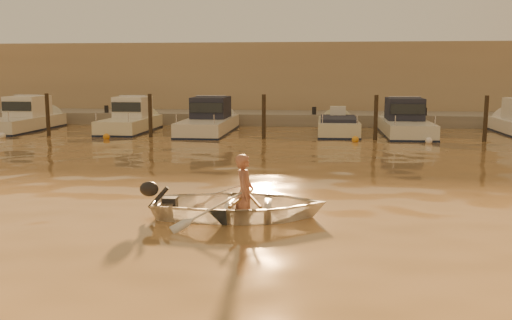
# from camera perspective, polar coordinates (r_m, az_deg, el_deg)

# --- Properties ---
(ground_plane) EXTENTS (160.00, 160.00, 0.00)m
(ground_plane) POSITION_cam_1_polar(r_m,az_deg,el_deg) (12.51, -4.65, -5.21)
(ground_plane) COLOR olive
(ground_plane) RESTS_ON ground
(dinghy) EXTENTS (3.82, 2.86, 0.75)m
(dinghy) POSITION_cam_1_polar(r_m,az_deg,el_deg) (12.00, -1.63, -4.53)
(dinghy) COLOR silver
(dinghy) RESTS_ON ground_plane
(person) EXTENTS (0.43, 0.62, 1.64)m
(person) POSITION_cam_1_polar(r_m,az_deg,el_deg) (11.93, -1.15, -3.32)
(person) COLOR #985F4C
(person) RESTS_ON dinghy
(outboard_motor) EXTENTS (0.93, 0.47, 0.70)m
(outboard_motor) POSITION_cam_1_polar(r_m,az_deg,el_deg) (12.18, -8.70, -4.31)
(outboard_motor) COLOR black
(outboard_motor) RESTS_ON dinghy
(oar_port) EXTENTS (0.65, 2.03, 0.13)m
(oar_port) POSITION_cam_1_polar(r_m,az_deg,el_deg) (11.95, -0.43, -3.78)
(oar_port) COLOR brown
(oar_port) RESTS_ON dinghy
(oar_starboard) EXTENTS (0.27, 2.10, 0.13)m
(oar_starboard) POSITION_cam_1_polar(r_m,az_deg,el_deg) (11.96, -1.39, -3.77)
(oar_starboard) COLOR brown
(oar_starboard) RESTS_ON dinghy
(moored_boat_0) EXTENTS (2.05, 6.58, 1.75)m
(moored_boat_0) POSITION_cam_1_polar(r_m,az_deg,el_deg) (31.93, -22.29, 3.88)
(moored_boat_0) COLOR beige
(moored_boat_0) RESTS_ON ground_plane
(moored_boat_1) EXTENTS (1.95, 5.90, 1.75)m
(moored_boat_1) POSITION_cam_1_polar(r_m,az_deg,el_deg) (29.61, -12.51, 3.99)
(moored_boat_1) COLOR beige
(moored_boat_1) RESTS_ON ground_plane
(moored_boat_2) EXTENTS (2.14, 7.21, 1.75)m
(moored_boat_2) POSITION_cam_1_polar(r_m,az_deg,el_deg) (28.55, -4.76, 4.00)
(moored_boat_2) COLOR silver
(moored_boat_2) RESTS_ON ground_plane
(moored_boat_3) EXTENTS (1.91, 5.57, 0.95)m
(moored_boat_3) POSITION_cam_1_polar(r_m,az_deg,el_deg) (28.05, 8.20, 3.03)
(moored_boat_3) COLOR beige
(moored_boat_3) RESTS_ON ground_plane
(moored_boat_4) EXTENTS (2.10, 6.53, 1.75)m
(moored_boat_4) POSITION_cam_1_polar(r_m,az_deg,el_deg) (28.30, 14.73, 3.70)
(moored_boat_4) COLOR silver
(moored_boat_4) RESTS_ON ground_plane
(piling_0) EXTENTS (0.18, 0.18, 2.20)m
(piling_0) POSITION_cam_1_polar(r_m,az_deg,el_deg) (28.82, -20.10, 4.09)
(piling_0) COLOR #2D2319
(piling_0) RESTS_ON ground_plane
(piling_1) EXTENTS (0.18, 0.18, 2.20)m
(piling_1) POSITION_cam_1_polar(r_m,az_deg,el_deg) (26.96, -10.53, 4.18)
(piling_1) COLOR #2D2319
(piling_1) RESTS_ON ground_plane
(piling_2) EXTENTS (0.18, 0.18, 2.20)m
(piling_2) POSITION_cam_1_polar(r_m,az_deg,el_deg) (25.92, 0.78, 4.15)
(piling_2) COLOR #2D2319
(piling_2) RESTS_ON ground_plane
(piling_3) EXTENTS (0.18, 0.18, 2.20)m
(piling_3) POSITION_cam_1_polar(r_m,az_deg,el_deg) (25.90, 11.88, 3.95)
(piling_3) COLOR #2D2319
(piling_3) RESTS_ON ground_plane
(piling_4) EXTENTS (0.18, 0.18, 2.20)m
(piling_4) POSITION_cam_1_polar(r_m,az_deg,el_deg) (26.76, 21.97, 3.65)
(piling_4) COLOR #2D2319
(piling_4) RESTS_ON ground_plane
(fender_a) EXTENTS (0.30, 0.30, 0.30)m
(fender_a) POSITION_cam_1_polar(r_m,az_deg,el_deg) (28.65, -24.03, 2.22)
(fender_a) COLOR silver
(fender_a) RESTS_ON ground_plane
(fender_b) EXTENTS (0.30, 0.30, 0.30)m
(fender_b) POSITION_cam_1_polar(r_m,az_deg,el_deg) (26.67, -14.74, 2.26)
(fender_b) COLOR orange
(fender_b) RESTS_ON ground_plane
(fender_c) EXTENTS (0.30, 0.30, 0.30)m
(fender_c) POSITION_cam_1_polar(r_m,az_deg,el_deg) (25.47, -4.33, 2.23)
(fender_c) COLOR white
(fender_c) RESTS_ON ground_plane
(fender_d) EXTENTS (0.30, 0.30, 0.30)m
(fender_d) POSITION_cam_1_polar(r_m,az_deg,el_deg) (25.15, 9.90, 2.04)
(fender_d) COLOR orange
(fender_d) RESTS_ON ground_plane
(fender_e) EXTENTS (0.30, 0.30, 0.30)m
(fender_e) POSITION_cam_1_polar(r_m,az_deg,el_deg) (25.39, 16.90, 1.85)
(fender_e) COLOR white
(fender_e) RESTS_ON ground_plane
(quay) EXTENTS (52.00, 4.00, 1.00)m
(quay) POSITION_cam_1_polar(r_m,az_deg,el_deg) (33.61, 2.43, 3.94)
(quay) COLOR gray
(quay) RESTS_ON ground_plane
(waterfront_building) EXTENTS (46.00, 7.00, 4.80)m
(waterfront_building) POSITION_cam_1_polar(r_m,az_deg,el_deg) (38.98, 3.04, 7.93)
(waterfront_building) COLOR #9E8466
(waterfront_building) RESTS_ON quay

